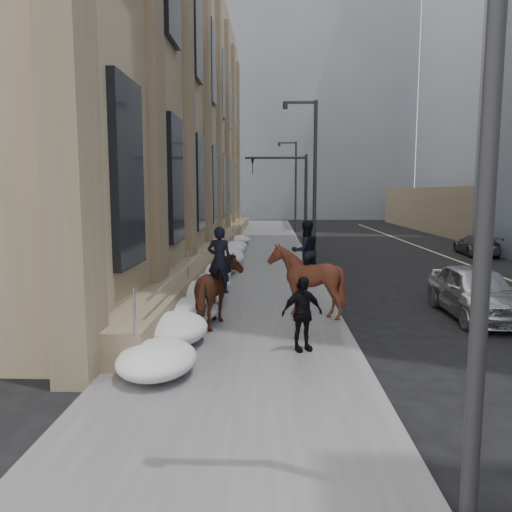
{
  "coord_description": "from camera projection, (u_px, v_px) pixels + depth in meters",
  "views": [
    {
      "loc": [
        0.77,
        -11.06,
        3.56
      ],
      "look_at": [
        0.31,
        3.47,
        1.7
      ],
      "focal_mm": 35.0,
      "sensor_mm": 36.0,
      "label": 1
    }
  ],
  "objects": [
    {
      "name": "sidewalk",
      "position": [
        254.0,
        275.0,
        21.34
      ],
      "size": [
        5.0,
        80.0,
        0.12
      ],
      "primitive_type": "cube",
      "color": "#58585B",
      "rests_on": "ground"
    },
    {
      "name": "bg_building_mid",
      "position": [
        295.0,
        116.0,
        69.02
      ],
      "size": [
        30.0,
        12.0,
        28.0
      ],
      "primitive_type": "cube",
      "color": "slate",
      "rests_on": "ground"
    },
    {
      "name": "streetlight_near",
      "position": [
        476.0,
        86.0,
        4.82
      ],
      "size": [
        1.71,
        0.24,
        8.0
      ],
      "color": "#2D2D30",
      "rests_on": "ground"
    },
    {
      "name": "lane_line",
      "position": [
        502.0,
        277.0,
        21.02
      ],
      "size": [
        0.15,
        70.0,
        0.01
      ],
      "primitive_type": "cube",
      "color": "#BFB78C",
      "rests_on": "ground"
    },
    {
      "name": "limestone_building",
      "position": [
        173.0,
        104.0,
        30.26
      ],
      "size": [
        6.1,
        44.0,
        18.0
      ],
      "color": "#8D7C5C",
      "rests_on": "ground"
    },
    {
      "name": "streetlight_mid",
      "position": [
        312.0,
        172.0,
        24.65
      ],
      "size": [
        1.71,
        0.24,
        8.0
      ],
      "color": "#2D2D30",
      "rests_on": "ground"
    },
    {
      "name": "car_grey",
      "position": [
        477.0,
        245.0,
        28.32
      ],
      "size": [
        1.97,
        4.23,
        1.2
      ],
      "primitive_type": "imported",
      "rotation": [
        0.0,
        0.0,
        3.07
      ],
      "color": "#4E4F55",
      "rests_on": "ground"
    },
    {
      "name": "bg_building_far",
      "position": [
        231.0,
        153.0,
        81.74
      ],
      "size": [
        24.0,
        12.0,
        20.0
      ],
      "primitive_type": "cube",
      "color": "gray",
      "rests_on": "ground"
    },
    {
      "name": "streetlight_far",
      "position": [
        294.0,
        181.0,
        44.48
      ],
      "size": [
        1.71,
        0.24,
        8.0
      ],
      "color": "#2D2D30",
      "rests_on": "ground"
    },
    {
      "name": "snow_bank",
      "position": [
        215.0,
        272.0,
        19.46
      ],
      "size": [
        1.7,
        18.1,
        0.76
      ],
      "color": "white",
      "rests_on": "sidewalk"
    },
    {
      "name": "car_silver",
      "position": [
        476.0,
        291.0,
        14.23
      ],
      "size": [
        1.82,
        4.42,
        1.5
      ],
      "primitive_type": "imported",
      "rotation": [
        0.0,
        0.0,
        -0.01
      ],
      "color": "#B6B9BF",
      "rests_on": "ground"
    },
    {
      "name": "curb",
      "position": [
        315.0,
        275.0,
        21.26
      ],
      "size": [
        0.24,
        80.0,
        0.12
      ],
      "primitive_type": "cube",
      "color": "slate",
      "rests_on": "ground"
    },
    {
      "name": "traffic_signal",
      "position": [
        292.0,
        185.0,
        32.68
      ],
      "size": [
        4.1,
        0.22,
        6.0
      ],
      "color": "#2D2D30",
      "rests_on": "ground"
    },
    {
      "name": "mounted_horse_left",
      "position": [
        218.0,
        288.0,
        12.82
      ],
      "size": [
        1.24,
        2.25,
        2.57
      ],
      "rotation": [
        0.0,
        0.0,
        3.01
      ],
      "color": "#412113",
      "rests_on": "sidewalk"
    },
    {
      "name": "mounted_horse_right",
      "position": [
        305.0,
        276.0,
        13.97
      ],
      "size": [
        2.18,
        2.29,
        2.66
      ],
      "rotation": [
        0.0,
        0.0,
        3.52
      ],
      "color": "#4A2115",
      "rests_on": "sidewalk"
    },
    {
      "name": "pedestrian",
      "position": [
        302.0,
        314.0,
        10.84
      ],
      "size": [
        1.04,
        0.73,
        1.64
      ],
      "primitive_type": "imported",
      "rotation": [
        0.0,
        0.0,
        0.39
      ],
      "color": "black",
      "rests_on": "sidewalk"
    },
    {
      "name": "ground",
      "position": [
        238.0,
        349.0,
        11.44
      ],
      "size": [
        140.0,
        140.0,
        0.0
      ],
      "primitive_type": "plane",
      "color": "black",
      "rests_on": "ground"
    }
  ]
}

